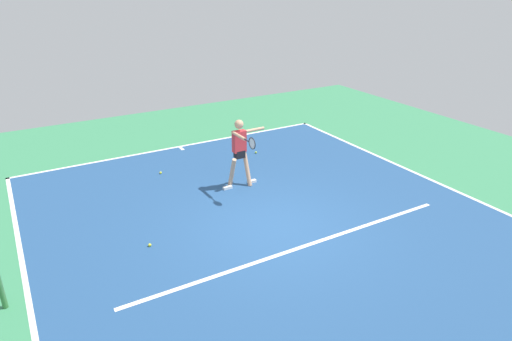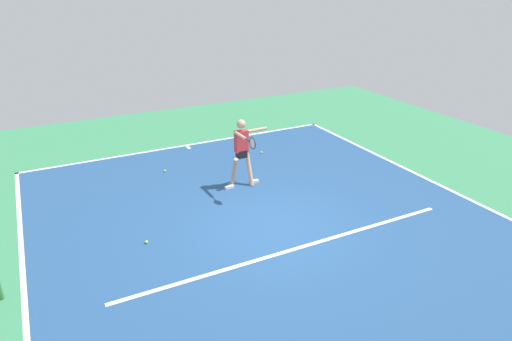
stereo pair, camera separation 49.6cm
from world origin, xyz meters
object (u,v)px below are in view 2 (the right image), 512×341
(tennis_ball_near_service_line, at_px, (261,152))
(tennis_ball_near_player, at_px, (165,171))
(tennis_player, at_px, (242,148))
(tennis_ball_far_corner, at_px, (146,242))

(tennis_ball_near_service_line, bearing_deg, tennis_ball_near_player, 0.57)
(tennis_player, xyz_separation_m, tennis_ball_near_service_line, (-1.55, -1.88, -1.03))
(tennis_ball_near_player, distance_m, tennis_ball_far_corner, 3.76)
(tennis_ball_near_player, height_order, tennis_ball_near_service_line, same)
(tennis_ball_near_player, xyz_separation_m, tennis_ball_near_service_line, (-3.13, -0.03, 0.00))
(tennis_player, distance_m, tennis_ball_far_corner, 3.57)
(tennis_player, xyz_separation_m, tennis_ball_far_corner, (3.01, 1.63, -1.03))
(tennis_player, height_order, tennis_ball_far_corner, tennis_player)
(tennis_ball_far_corner, xyz_separation_m, tennis_ball_near_service_line, (-4.56, -3.51, 0.00))
(tennis_player, distance_m, tennis_ball_near_player, 2.64)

